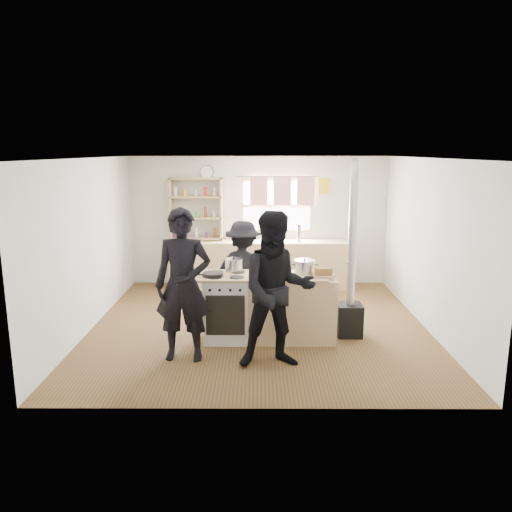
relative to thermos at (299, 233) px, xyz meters
name	(u,v)px	position (x,y,z in m)	size (l,w,h in m)	color
ground	(259,326)	(-0.77, -2.22, -1.06)	(5.00, 5.00, 0.01)	brown
back_counter	(259,264)	(-0.77, 0.00, -0.60)	(3.40, 0.55, 0.90)	tan
shelving_unit	(196,209)	(-1.97, 0.12, 0.46)	(1.00, 0.28, 1.20)	tan
thermos	(299,233)	(0.00, 0.00, 0.00)	(0.10, 0.10, 0.31)	silver
cooking_island	(269,307)	(-0.62, -2.77, -0.59)	(1.97, 0.64, 0.93)	white
skillet_greens	(213,274)	(-1.40, -2.85, -0.09)	(0.30, 0.30, 0.05)	black
roast_tray	(264,273)	(-0.69, -2.82, -0.08)	(0.42, 0.39, 0.07)	silver
stockpot_stove	(234,265)	(-1.13, -2.55, -0.03)	(0.25, 0.25, 0.20)	silver
stockpot_counter	(305,267)	(-0.14, -2.70, -0.03)	(0.29, 0.29, 0.22)	#B6B6B9
bread_board	(324,273)	(0.11, -2.86, -0.07)	(0.30, 0.23, 0.12)	tan
flue_heater	(350,291)	(0.52, -2.62, -0.40)	(0.35, 0.35, 2.50)	black
person_near_left	(183,285)	(-1.71, -3.44, -0.09)	(0.70, 0.46, 1.93)	black
person_near_right	(277,291)	(-0.55, -3.65, -0.09)	(0.93, 0.73, 1.92)	black
person_far	(243,270)	(-1.01, -1.87, -0.28)	(1.00, 0.58, 1.55)	black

